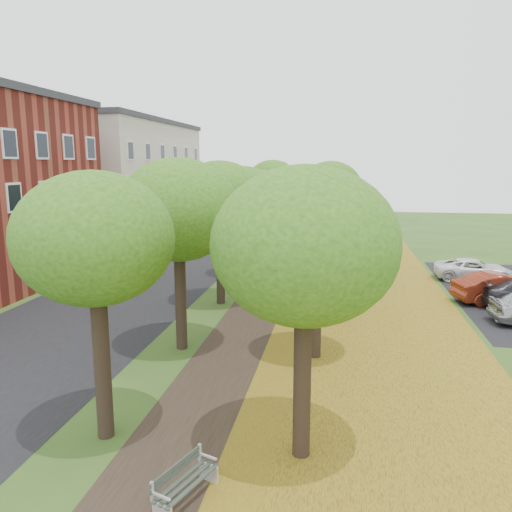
% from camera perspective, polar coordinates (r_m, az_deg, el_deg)
% --- Properties ---
extents(ground, '(120.00, 120.00, 0.00)m').
position_cam_1_polar(ground, '(12.86, -7.29, -20.52)').
color(ground, '#2D4C19').
rests_on(ground, ground).
extents(street_asphalt, '(8.00, 70.00, 0.01)m').
position_cam_1_polar(street_asphalt, '(28.49, -13.01, -3.11)').
color(street_asphalt, black).
rests_on(street_asphalt, ground).
extents(footpath, '(3.20, 70.00, 0.01)m').
position_cam_1_polar(footpath, '(26.55, 2.14, -3.83)').
color(footpath, black).
rests_on(footpath, ground).
extents(leaf_verge, '(7.50, 70.00, 0.01)m').
position_cam_1_polar(leaf_verge, '(26.40, 12.99, -4.19)').
color(leaf_verge, olive).
rests_on(leaf_verge, ground).
extents(tree_row_west, '(3.83, 33.83, 6.36)m').
position_cam_1_polar(tree_row_west, '(26.16, -2.60, 6.38)').
color(tree_row_west, black).
rests_on(tree_row_west, ground).
extents(tree_row_east, '(3.83, 33.83, 6.36)m').
position_cam_1_polar(tree_row_east, '(25.58, 8.03, 6.19)').
color(tree_row_east, black).
rests_on(tree_row_east, ground).
extents(building_cream, '(10.30, 20.30, 10.40)m').
position_cam_1_polar(building_cream, '(48.04, -15.57, 8.54)').
color(building_cream, beige).
rests_on(building_cream, ground).
extents(bench, '(1.01, 1.68, 0.76)m').
position_cam_1_polar(bench, '(10.94, -8.16, -24.22)').
color(bench, '#29342C').
rests_on(bench, ground).
extents(car_red, '(4.63, 2.62, 1.45)m').
position_cam_1_polar(car_red, '(26.64, 26.15, -3.30)').
color(car_red, maroon).
rests_on(car_red, ground).
extents(car_white, '(4.46, 2.20, 1.22)m').
position_cam_1_polar(car_white, '(31.15, 23.71, -1.43)').
color(car_white, white).
rests_on(car_white, ground).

